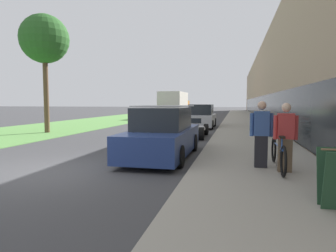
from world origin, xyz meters
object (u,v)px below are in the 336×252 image
(parked_sedan_far, at_px, (201,117))
(moving_truck, at_px, (175,105))
(tandem_bicycle, at_px, (278,154))
(cruiser_bike_middle, at_px, (268,127))
(parked_sedan_curbside, at_px, (163,135))
(person_rider, at_px, (285,137))
(bike_rack_hoop, at_px, (287,132))
(cruiser_bike_nearest, at_px, (283,133))
(street_tree_near, at_px, (44,40))
(person_bystander, at_px, (261,134))
(vintage_roadster_curbside, at_px, (189,129))

(parked_sedan_far, xyz_separation_m, moving_truck, (-4.50, 12.85, 0.75))
(parked_sedan_far, bearing_deg, tandem_bicycle, -75.86)
(cruiser_bike_middle, relative_size, parked_sedan_curbside, 0.40)
(parked_sedan_curbside, height_order, parked_sedan_far, parked_sedan_curbside)
(tandem_bicycle, bearing_deg, cruiser_bike_middle, 85.91)
(parked_sedan_curbside, height_order, moving_truck, moving_truck)
(person_rider, bearing_deg, parked_sedan_far, 104.27)
(cruiser_bike_middle, height_order, parked_sedan_far, parked_sedan_far)
(bike_rack_hoop, distance_m, cruiser_bike_nearest, 1.45)
(cruiser_bike_nearest, bearing_deg, parked_sedan_curbside, -138.22)
(person_rider, xyz_separation_m, bike_rack_hoop, (0.70, 4.18, -0.28))
(parked_sedan_far, distance_m, street_tree_near, 10.90)
(cruiser_bike_nearest, relative_size, moving_truck, 0.24)
(person_rider, distance_m, moving_truck, 27.55)
(cruiser_bike_middle, bearing_deg, tandem_bicycle, -94.09)
(cruiser_bike_middle, height_order, parked_sedan_curbside, parked_sedan_curbside)
(cruiser_bike_nearest, distance_m, parked_sedan_far, 8.96)
(person_rider, xyz_separation_m, street_tree_near, (-11.59, 7.85, 4.28))
(bike_rack_hoop, relative_size, cruiser_bike_middle, 0.46)
(person_rider, bearing_deg, parked_sedan_curbside, 150.00)
(person_bystander, height_order, street_tree_near, street_tree_near)
(cruiser_bike_nearest, bearing_deg, moving_truck, 112.75)
(parked_sedan_curbside, relative_size, street_tree_near, 0.70)
(person_rider, height_order, vintage_roadster_curbside, person_rider)
(person_rider, xyz_separation_m, cruiser_bike_nearest, (0.77, 5.62, -0.44))
(person_rider, height_order, street_tree_near, street_tree_near)
(tandem_bicycle, distance_m, person_bystander, 0.60)
(cruiser_bike_nearest, height_order, moving_truck, moving_truck)
(tandem_bicycle, relative_size, bike_rack_hoop, 2.76)
(tandem_bicycle, relative_size, moving_truck, 0.32)
(tandem_bicycle, xyz_separation_m, bike_rack_hoop, (0.81, 3.89, 0.15))
(moving_truck, bearing_deg, tandem_bicycle, -73.29)
(bike_rack_hoop, height_order, cruiser_bike_middle, cruiser_bike_middle)
(tandem_bicycle, relative_size, cruiser_bike_nearest, 1.33)
(person_rider, xyz_separation_m, parked_sedan_curbside, (-3.36, 1.94, -0.23))
(person_bystander, bearing_deg, parked_sedan_far, 102.62)
(tandem_bicycle, relative_size, person_bystander, 1.44)
(parked_sedan_far, height_order, moving_truck, moving_truck)
(person_bystander, height_order, vintage_roadster_curbside, person_bystander)
(person_rider, height_order, person_bystander, person_bystander)
(person_rider, relative_size, person_bystander, 0.97)
(vintage_roadster_curbside, bearing_deg, cruiser_bike_nearest, -25.79)
(tandem_bicycle, xyz_separation_m, person_rider, (0.11, -0.29, 0.43))
(parked_sedan_curbside, xyz_separation_m, vintage_roadster_curbside, (-0.06, 5.70, -0.31))
(person_bystander, bearing_deg, cruiser_bike_nearest, 76.42)
(cruiser_bike_nearest, xyz_separation_m, street_tree_near, (-12.36, 2.23, 4.72))
(bike_rack_hoop, bearing_deg, person_rider, -99.52)
(bike_rack_hoop, height_order, parked_sedan_far, parked_sedan_far)
(parked_sedan_curbside, bearing_deg, moving_truck, 100.62)
(bike_rack_hoop, xyz_separation_m, vintage_roadster_curbside, (-4.11, 3.46, -0.27))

